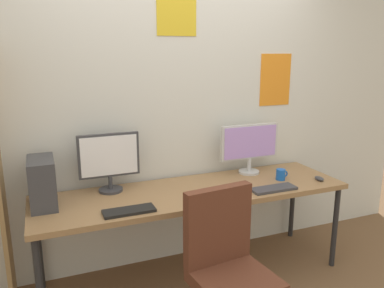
% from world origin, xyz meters
% --- Properties ---
extents(wall_back, '(4.79, 0.11, 2.60)m').
position_xyz_m(wall_back, '(0.00, 1.02, 1.30)').
color(wall_back, silver).
rests_on(wall_back, ground_plane).
extents(desk, '(2.39, 0.68, 0.74)m').
position_xyz_m(desk, '(0.00, 0.60, 0.69)').
color(desk, '#936D47').
rests_on(desk, ground_plane).
extents(office_chair, '(0.52, 0.52, 0.99)m').
position_xyz_m(office_chair, '(-0.09, -0.17, 0.40)').
color(office_chair, '#2D2D33').
rests_on(office_chair, ground_plane).
extents(monitor_left, '(0.45, 0.18, 0.45)m').
position_xyz_m(monitor_left, '(-0.60, 0.81, 0.99)').
color(monitor_left, '#38383D').
rests_on(monitor_left, desk).
extents(monitor_right, '(0.54, 0.18, 0.43)m').
position_xyz_m(monitor_right, '(0.60, 0.81, 0.99)').
color(monitor_right, silver).
rests_on(monitor_right, desk).
extents(pc_tower, '(0.17, 0.34, 0.33)m').
position_xyz_m(pc_tower, '(-1.08, 0.70, 0.91)').
color(pc_tower, '#38383D').
rests_on(pc_tower, desk).
extents(keyboard_left, '(0.34, 0.13, 0.02)m').
position_xyz_m(keyboard_left, '(-0.56, 0.37, 0.75)').
color(keyboard_left, black).
rests_on(keyboard_left, desk).
extents(keyboard_right, '(0.36, 0.13, 0.02)m').
position_xyz_m(keyboard_right, '(0.56, 0.37, 0.75)').
color(keyboard_right, '#38383D').
rests_on(keyboard_right, desk).
extents(computer_mouse, '(0.06, 0.10, 0.03)m').
position_xyz_m(computer_mouse, '(1.04, 0.42, 0.76)').
color(computer_mouse, '#38383D').
rests_on(computer_mouse, desk).
extents(coffee_mug, '(0.11, 0.08, 0.09)m').
position_xyz_m(coffee_mug, '(0.75, 0.55, 0.79)').
color(coffee_mug, blue).
rests_on(coffee_mug, desk).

